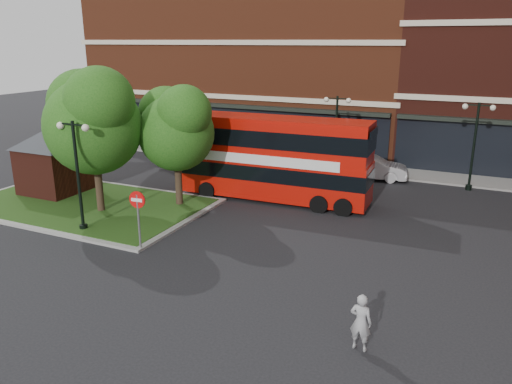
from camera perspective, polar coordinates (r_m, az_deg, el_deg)
The scene contains 15 objects.
ground at distance 20.55m, azimuth -8.15°, elevation -6.95°, with size 120.00×120.00×0.00m, color black.
pavement_far at distance 34.79m, azimuth 6.66°, elevation 3.19°, with size 44.00×3.00×0.12m, color slate.
terrace_far_left at distance 43.75m, azimuth -0.12°, elevation 15.29°, with size 26.00×12.00×14.00m, color brown.
traffic_island at distance 27.48m, azimuth -18.90°, elevation -1.36°, with size 12.60×7.60×0.15m.
kiosk at distance 29.68m, azimuth -22.23°, elevation 4.12°, with size 6.51×6.51×3.60m.
tree_island_west at distance 25.19m, azimuth -18.23°, elevation 8.18°, with size 5.40×4.71×7.21m.
tree_island_east at distance 25.34m, azimuth -9.21°, elevation 7.59°, with size 4.46×3.90×6.29m.
lamp_island at distance 23.13m, azimuth -19.73°, elevation 2.33°, with size 1.72×0.36×5.00m.
lamp_far_left at distance 31.79m, azimuth 9.12°, elevation 6.88°, with size 1.72×0.36×5.00m.
lamp_far_right at distance 30.66m, azimuth 23.69°, elevation 5.30°, with size 1.72×0.36×5.00m.
bus at distance 26.44m, azimuth 2.10°, elevation 4.46°, with size 10.27×2.66×3.89m.
woman at distance 14.46m, azimuth 11.88°, elevation -14.35°, with size 0.62×0.40×1.69m, color #99999B.
car_silver at distance 32.97m, azimuth 4.76°, elevation 3.58°, with size 1.60×3.98×1.36m, color #ABADB2.
car_white at distance 31.69m, azimuth 12.91°, elevation 2.78°, with size 1.57×4.50×1.48m, color silver.
no_entry_sign at distance 20.52m, azimuth -13.35°, elevation -1.87°, with size 0.70×0.12×2.54m.
Camera 1 is at (10.42, -15.67, 8.27)m, focal length 35.00 mm.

